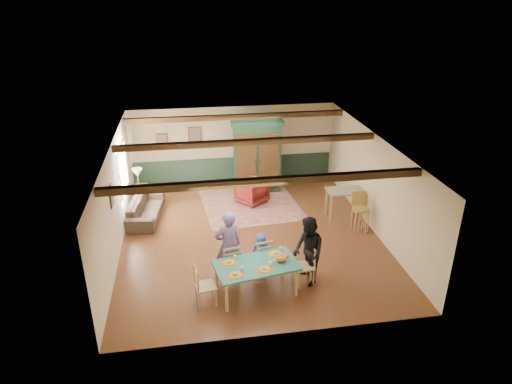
{
  "coord_description": "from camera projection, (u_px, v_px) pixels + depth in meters",
  "views": [
    {
      "loc": [
        -1.61,
        -11.0,
        6.35
      ],
      "look_at": [
        0.22,
        0.39,
        1.15
      ],
      "focal_mm": 32.0,
      "sensor_mm": 36.0,
      "label": 1
    }
  ],
  "objects": [
    {
      "name": "counter_table",
      "position": [
        344.0,
        204.0,
        13.59
      ],
      "size": [
        1.09,
        0.66,
        0.89
      ],
      "primitive_type": null,
      "rotation": [
        0.0,
        0.0,
        -0.03
      ],
      "color": "#BDB093",
      "rests_on": "floor"
    },
    {
      "name": "dining_chair_end_right",
      "position": [
        304.0,
        265.0,
        10.53
      ],
      "size": [
        0.51,
        0.5,
        0.96
      ],
      "primitive_type": null,
      "rotation": [
        0.0,
        0.0,
        -1.39
      ],
      "color": "tan",
      "rests_on": "floor"
    },
    {
      "name": "place_setting_far_right",
      "position": [
        275.0,
        252.0,
        10.42
      ],
      "size": [
        0.45,
        0.37,
        0.11
      ],
      "primitive_type": null,
      "rotation": [
        0.0,
        0.0,
        0.18
      ],
      "color": "gold",
      "rests_on": "dining_table"
    },
    {
      "name": "table_lamp",
      "position": [
        138.0,
        178.0,
        14.16
      ],
      "size": [
        0.35,
        0.35,
        0.59
      ],
      "primitive_type": null,
      "rotation": [
        0.0,
        0.0,
        -0.06
      ],
      "color": "beige",
      "rests_on": "end_table"
    },
    {
      "name": "wall_back",
      "position": [
        233.0,
        145.0,
        15.79
      ],
      "size": [
        7.0,
        0.02,
        2.7
      ],
      "primitive_type": "cube",
      "color": "beige",
      "rests_on": "floor"
    },
    {
      "name": "picture_back_a",
      "position": [
        195.0,
        135.0,
        15.39
      ],
      "size": [
        0.45,
        0.04,
        0.55
      ],
      "primitive_type": null,
      "color": "gray",
      "rests_on": "wall_back"
    },
    {
      "name": "picture_back_b",
      "position": [
        162.0,
        140.0,
        15.29
      ],
      "size": [
        0.38,
        0.04,
        0.48
      ],
      "primitive_type": null,
      "color": "gray",
      "rests_on": "wall_back"
    },
    {
      "name": "person_man",
      "position": [
        228.0,
        245.0,
        10.59
      ],
      "size": [
        0.7,
        0.52,
        1.74
      ],
      "primitive_type": "imported",
      "rotation": [
        0.0,
        0.0,
        3.32
      ],
      "color": "slate",
      "rests_on": "floor"
    },
    {
      "name": "dining_table",
      "position": [
        256.0,
        279.0,
        10.22
      ],
      "size": [
        1.97,
        1.32,
        0.76
      ],
      "primitive_type": null,
      "rotation": [
        0.0,
        0.0,
        0.18
      ],
      "color": "#216A54",
      "rests_on": "floor"
    },
    {
      "name": "floor",
      "position": [
        250.0,
        236.0,
        12.75
      ],
      "size": [
        8.0,
        8.0,
        0.0
      ],
      "primitive_type": "plane",
      "color": "#502916",
      "rests_on": "ground"
    },
    {
      "name": "bar_stool_left",
      "position": [
        359.0,
        213.0,
        12.7
      ],
      "size": [
        0.45,
        0.49,
        1.19
      ],
      "primitive_type": null,
      "rotation": [
        0.0,
        0.0,
        -0.07
      ],
      "color": "tan",
      "rests_on": "floor"
    },
    {
      "name": "dining_chair_far_left",
      "position": [
        230.0,
        261.0,
        10.68
      ],
      "size": [
        0.5,
        0.51,
        0.96
      ],
      "primitive_type": null,
      "rotation": [
        0.0,
        0.0,
        3.32
      ],
      "color": "tan",
      "rests_on": "floor"
    },
    {
      "name": "sofa",
      "position": [
        146.0,
        209.0,
        13.61
      ],
      "size": [
        1.06,
        2.15,
        0.6
      ],
      "primitive_type": "imported",
      "rotation": [
        0.0,
        0.0,
        1.44
      ],
      "color": "#362C22",
      "rests_on": "floor"
    },
    {
      "name": "dining_chair_far_right",
      "position": [
        262.0,
        255.0,
        10.92
      ],
      "size": [
        0.5,
        0.51,
        0.96
      ],
      "primitive_type": null,
      "rotation": [
        0.0,
        0.0,
        3.32
      ],
      "color": "tan",
      "rests_on": "floor"
    },
    {
      "name": "person_child",
      "position": [
        261.0,
        253.0,
        10.98
      ],
      "size": [
        0.55,
        0.41,
        1.01
      ],
      "primitive_type": "imported",
      "rotation": [
        0.0,
        0.0,
        3.32
      ],
      "color": "#2944A7",
      "rests_on": "floor"
    },
    {
      "name": "armchair",
      "position": [
        252.0,
        191.0,
        14.58
      ],
      "size": [
        1.16,
        1.17,
        0.77
      ],
      "primitive_type": "imported",
      "rotation": [
        0.0,
        0.0,
        -2.5
      ],
      "color": "#4D0F10",
      "rests_on": "floor"
    },
    {
      "name": "wall_left",
      "position": [
        115.0,
        201.0,
        11.68
      ],
      "size": [
        0.02,
        8.0,
        2.7
      ],
      "primitive_type": "cube",
      "color": "beige",
      "rests_on": "floor"
    },
    {
      "name": "armoire",
      "position": [
        257.0,
        156.0,
        15.15
      ],
      "size": [
        1.76,
        0.81,
        2.43
      ],
      "primitive_type": "cube",
      "rotation": [
        0.0,
        0.0,
        -0.07
      ],
      "color": "#153423",
      "rests_on": "floor"
    },
    {
      "name": "place_setting_far_left",
      "position": [
        229.0,
        261.0,
        10.09
      ],
      "size": [
        0.45,
        0.37,
        0.11
      ],
      "primitive_type": null,
      "rotation": [
        0.0,
        0.0,
        0.18
      ],
      "color": "gold",
      "rests_on": "dining_table"
    },
    {
      "name": "place_setting_near_center",
      "position": [
        265.0,
        268.0,
        9.85
      ],
      "size": [
        0.45,
        0.37,
        0.11
      ],
      "primitive_type": null,
      "rotation": [
        0.0,
        0.0,
        0.18
      ],
      "color": "gold",
      "rests_on": "dining_table"
    },
    {
      "name": "cat",
      "position": [
        281.0,
        259.0,
        10.11
      ],
      "size": [
        0.38,
        0.2,
        0.18
      ],
      "primitive_type": null,
      "rotation": [
        0.0,
        0.0,
        0.18
      ],
      "color": "orange",
      "rests_on": "dining_table"
    },
    {
      "name": "ceiling",
      "position": [
        250.0,
        144.0,
        11.64
      ],
      "size": [
        7.0,
        8.0,
        0.02
      ],
      "primitive_type": "cube",
      "color": "silver",
      "rests_on": "wall_back"
    },
    {
      "name": "end_table",
      "position": [
        140.0,
        196.0,
        14.41
      ],
      "size": [
        0.57,
        0.57,
        0.65
      ],
      "primitive_type": null,
      "rotation": [
        0.0,
        0.0,
        0.1
      ],
      "color": "#311F0D",
      "rests_on": "floor"
    },
    {
      "name": "wainscot_back",
      "position": [
        234.0,
        169.0,
        16.14
      ],
      "size": [
        6.95,
        0.03,
        0.9
      ],
      "primitive_type": "cube",
      "color": "#1D3527",
      "rests_on": "floor"
    },
    {
      "name": "wall_right",
      "position": [
        374.0,
        184.0,
        12.7
      ],
      "size": [
        0.02,
        8.0,
        2.7
      ],
      "primitive_type": "cube",
      "color": "beige",
      "rests_on": "floor"
    },
    {
      "name": "window_left",
      "position": [
        123.0,
        169.0,
        13.14
      ],
      "size": [
        0.06,
        1.6,
        1.3
      ],
      "primitive_type": null,
      "color": "white",
      "rests_on": "wall_left"
    },
    {
      "name": "ceiling_beam_back",
      "position": [
        236.0,
        117.0,
        14.37
      ],
      "size": [
        6.95,
        0.16,
        0.16
      ],
      "primitive_type": "cube",
      "color": "#311F0D",
      "rests_on": "ceiling"
    },
    {
      "name": "picture_left_wall",
      "position": [
        112.0,
        196.0,
        10.98
      ],
      "size": [
        0.04,
        0.42,
        0.52
      ],
      "primitive_type": null,
      "color": "gray",
      "rests_on": "wall_left"
    },
    {
      "name": "person_woman",
      "position": [
        308.0,
        251.0,
        10.41
      ],
      "size": [
        0.77,
        0.91,
        1.67
      ],
      "primitive_type": "imported",
      "rotation": [
        0.0,
        0.0,
        -1.39
      ],
      "color": "black",
      "rests_on": "floor"
    },
    {
      "name": "ceiling_beam_front",
      "position": [
        266.0,
        181.0,
        9.6
      ],
      "size": [
        6.95,
        0.16,
        0.16
      ],
      "primitive_type": "cube",
      "color": "#311F0D",
      "rests_on": "ceiling"
    },
    {
      "name": "area_rug",
      "position": [
        248.0,
        201.0,
        14.79
      ],
      "size": [
        3.24,
        3.74,
        0.01
      ],
      "primitive_type": "cube",
      "rotation": [
        0.0,
        0.0,
        0.09
      ],
      "color": "tan",
      "rests_on": "floor"
    },
    {
      "name": "bar_stool_right",
      "position": [
        363.0,
        214.0,
        12.84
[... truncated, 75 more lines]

